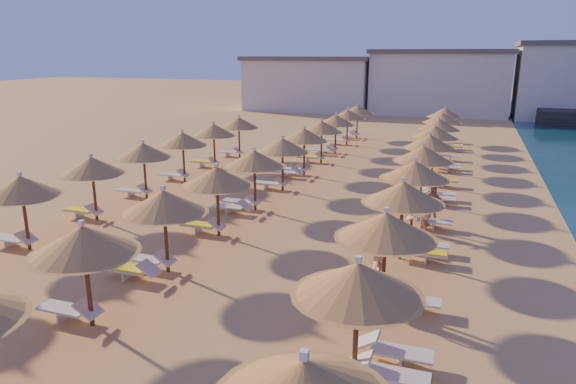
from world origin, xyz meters
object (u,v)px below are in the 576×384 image
at_px(parasol_row_east, 419,162).
at_px(beachgoer_c, 432,206).
at_px(beachgoer_b, 422,214).
at_px(beachgoer_a, 376,281).
at_px(parasol_row_west, 269,152).

bearing_deg(parasol_row_east, beachgoer_c, -62.29).
bearing_deg(beachgoer_b, parasol_row_east, 160.75).
bearing_deg(parasol_row_east, beachgoer_a, -90.90).
distance_m(parasol_row_west, beachgoer_c, 7.95).
bearing_deg(beachgoer_b, beachgoer_c, 138.16).
bearing_deg(beachgoer_a, beachgoer_c, 151.54).
relative_size(parasol_row_east, parasol_row_west, 1.00).
bearing_deg(beachgoer_b, parasol_row_west, -139.05).
relative_size(parasol_row_east, beachgoer_c, 25.19).
height_order(parasol_row_east, beachgoer_a, parasol_row_east).
bearing_deg(beachgoer_c, beachgoer_b, -80.96).
xyz_separation_m(parasol_row_east, beachgoer_b, (0.47, -2.66, -1.50)).
bearing_deg(beachgoer_b, beachgoer_a, -34.58).
relative_size(beachgoer_a, beachgoer_b, 1.06).
height_order(parasol_row_east, beachgoer_c, parasol_row_east).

